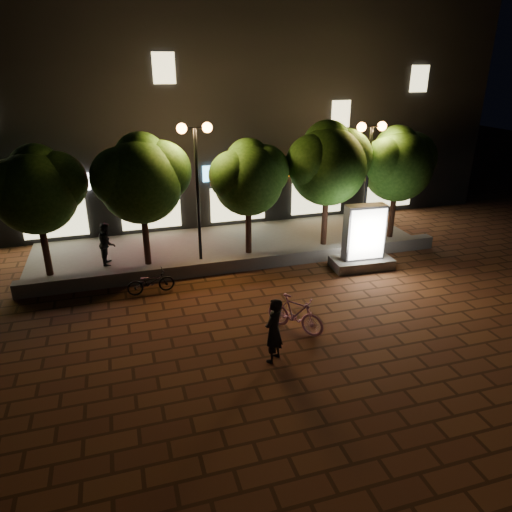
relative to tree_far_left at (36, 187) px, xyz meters
name	(u,v)px	position (x,y,z in m)	size (l,w,h in m)	color
ground	(282,320)	(6.95, -5.46, -3.29)	(80.00, 80.00, 0.00)	brown
retaining_wall	(246,263)	(6.95, -1.46, -3.04)	(16.00, 0.45, 0.50)	#63615C
sidewalk	(230,245)	(6.95, 1.04, -3.25)	(16.00, 5.00, 0.08)	#63615C
building_block	(197,110)	(6.94, 7.53, 1.70)	(28.00, 8.12, 11.30)	black
tree_far_left	(36,187)	(0.00, 0.00, 0.00)	(3.36, 2.80, 4.63)	#321B13
tree_left	(142,176)	(3.50, 0.00, 0.15)	(3.60, 3.00, 4.89)	#321B13
tree_mid	(249,175)	(7.50, 0.00, -0.08)	(3.24, 2.70, 4.50)	#321B13
tree_right	(329,161)	(10.80, 0.00, 0.27)	(3.72, 3.10, 5.07)	#321B13
tree_far_right	(398,162)	(14.00, 0.00, 0.08)	(3.48, 2.90, 4.76)	#321B13
street_lamp_left	(196,158)	(5.45, -0.26, 0.74)	(1.26, 0.36, 5.18)	black
street_lamp_right	(370,152)	(12.45, -0.26, 0.60)	(1.26, 0.36, 4.98)	black
ad_kiosk	(363,243)	(11.16, -2.60, -2.30)	(2.32, 1.25, 2.46)	#63615C
scooter_pink	(295,314)	(7.11, -6.09, -2.75)	(0.51, 1.81, 1.09)	#CF84BE
rider	(274,330)	(6.04, -7.30, -2.40)	(0.65, 0.42, 1.78)	black
scooter_parked	(151,282)	(3.35, -2.46, -2.88)	(0.55, 1.57, 0.83)	black
pedestrian	(107,243)	(2.03, 0.40, -2.40)	(0.79, 0.61, 1.62)	black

